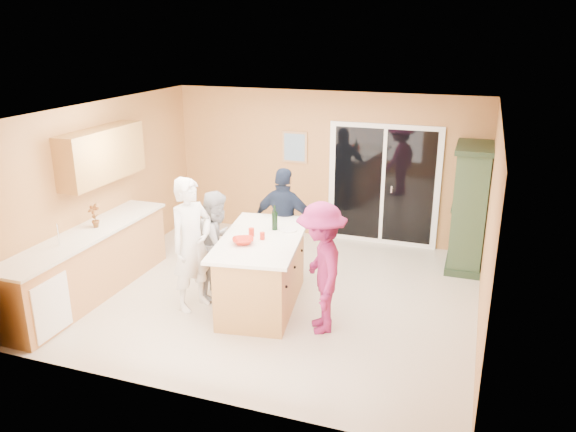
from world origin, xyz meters
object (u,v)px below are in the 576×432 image
(green_hutch, at_px, (469,209))
(woman_white, at_px, (192,244))
(woman_magenta, at_px, (321,268))
(kitchen_island, at_px, (262,274))
(woman_grey, at_px, (218,244))
(woman_navy, at_px, (284,224))

(green_hutch, height_order, woman_white, green_hutch)
(green_hutch, height_order, woman_magenta, green_hutch)
(kitchen_island, height_order, woman_grey, woman_grey)
(kitchen_island, bearing_deg, woman_grey, 159.72)
(kitchen_island, xyz_separation_m, woman_grey, (-0.71, 0.15, 0.29))
(woman_white, xyz_separation_m, woman_grey, (0.14, 0.48, -0.15))
(green_hutch, xyz_separation_m, woman_grey, (-3.25, -2.15, -0.20))
(green_hutch, height_order, woman_grey, green_hutch)
(woman_white, bearing_deg, kitchen_island, -47.14)
(woman_white, bearing_deg, woman_grey, 4.98)
(kitchen_island, distance_m, woman_magenta, 1.05)
(woman_grey, relative_size, woman_magenta, 0.91)
(green_hutch, relative_size, woman_navy, 1.16)
(woman_magenta, bearing_deg, woman_white, -114.77)
(green_hutch, xyz_separation_m, woman_navy, (-2.58, -1.29, -0.11))
(woman_grey, distance_m, woman_navy, 1.09)
(woman_white, relative_size, woman_magenta, 1.09)
(kitchen_island, xyz_separation_m, woman_magenta, (0.92, -0.35, 0.36))
(kitchen_island, distance_m, green_hutch, 3.45)
(woman_white, height_order, woman_magenta, woman_white)
(green_hutch, bearing_deg, woman_magenta, -121.48)
(kitchen_island, height_order, woman_navy, woman_navy)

